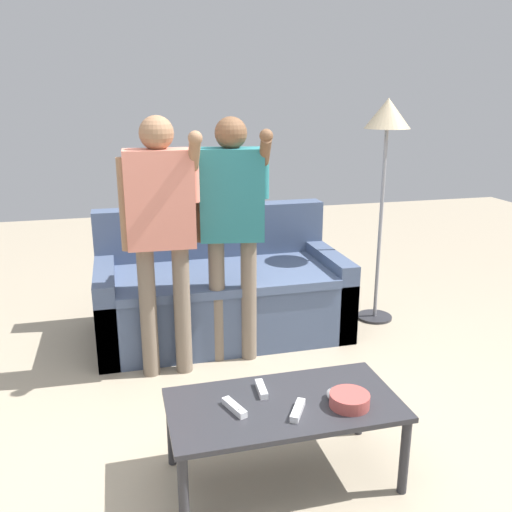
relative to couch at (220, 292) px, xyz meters
name	(u,v)px	position (x,y,z in m)	size (l,w,h in m)	color
ground_plane	(247,449)	(-0.16, -1.50, -0.31)	(12.00, 12.00, 0.00)	tan
couch	(220,292)	(0.00, 0.00, 0.00)	(1.82, 0.94, 0.92)	#475675
coffee_table	(284,411)	(-0.04, -1.75, 0.04)	(1.06, 0.53, 0.40)	#2D2D33
snack_bowl	(350,400)	(0.23, -1.85, 0.12)	(0.18, 0.18, 0.06)	#B24C47
game_remote_nunchuk	(333,395)	(0.18, -1.78, 0.11)	(0.06, 0.09, 0.05)	white
floor_lamp	(387,131)	(1.26, -0.09, 1.18)	(0.34, 0.34, 1.73)	#2D2D33
player_center	(232,213)	(-0.01, -0.49, 0.71)	(0.47, 0.39, 1.62)	#756656
player_left	(161,219)	(-0.47, -0.58, 0.72)	(0.48, 0.36, 1.64)	#756656
game_remote_wand_near	(298,410)	(-0.01, -1.85, 0.10)	(0.11, 0.16, 0.03)	white
game_remote_wand_far	(234,407)	(-0.28, -1.76, 0.10)	(0.09, 0.16, 0.03)	white
game_remote_wand_spare	(261,389)	(-0.12, -1.63, 0.10)	(0.05, 0.15, 0.03)	white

